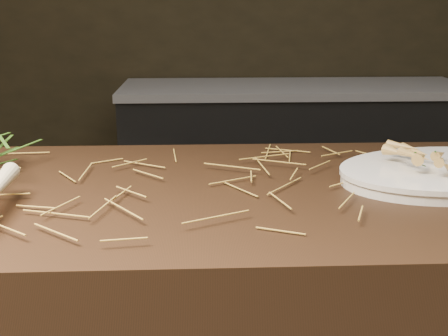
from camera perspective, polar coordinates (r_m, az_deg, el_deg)
The scene contains 2 objects.
back_counter at distance 3.07m, azimuth 7.04°, elevation 0.63°, with size 1.82×0.62×0.84m.
straw_bedding at distance 1.11m, azimuth 8.46°, elevation -1.37°, with size 1.40×0.60×0.02m, color olive, non-canonical shape.
Camera 1 is at (-0.21, -0.74, 1.24)m, focal length 45.00 mm.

